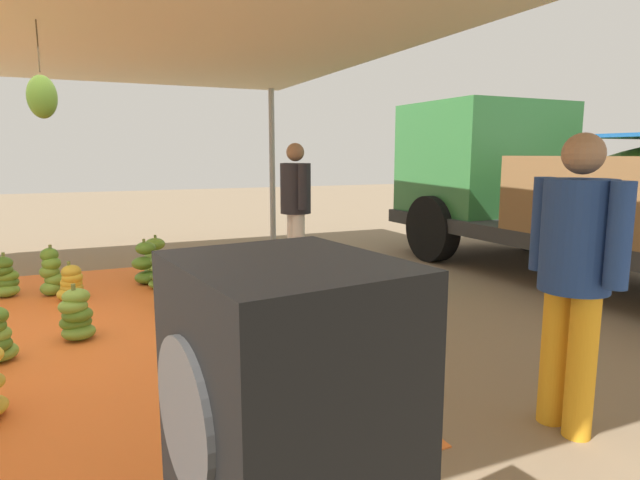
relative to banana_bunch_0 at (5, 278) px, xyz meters
name	(u,v)px	position (x,y,z in m)	size (l,w,h in m)	color
ground_plane	(359,301)	(1.78, 3.62, -0.23)	(40.00, 40.00, 0.00)	#7F6B51
tarp_orange	(61,338)	(1.78, 0.62, -0.22)	(5.74, 4.12, 0.01)	orange
tent_canopy	(21,19)	(1.79, 0.52, 2.46)	(8.00, 7.00, 2.78)	#9EA0A5
banana_bunch_0	(5,278)	(0.00, 0.00, 0.00)	(0.37, 0.38, 0.51)	#6B9E38
banana_bunch_2	(145,265)	(0.01, 1.53, 0.02)	(0.40, 0.39, 0.57)	#518428
banana_bunch_3	(156,259)	(-0.38, 1.70, 0.02)	(0.43, 0.40, 0.55)	#6B9E38
banana_bunch_5	(76,316)	(1.89, 0.76, -0.01)	(0.39, 0.38, 0.50)	#6B9E38
banana_bunch_7	(71,284)	(0.49, 0.69, -0.03)	(0.36, 0.38, 0.45)	gold
banana_bunch_9	(163,273)	(0.36, 1.69, -0.03)	(0.46, 0.44, 0.47)	#60932D
banana_bunch_10	(165,290)	(1.11, 1.62, -0.05)	(0.36, 0.32, 0.42)	#477523
banana_bunch_11	(237,299)	(2.02, 2.16, 0.02)	(0.35, 0.35, 0.56)	#75A83D
banana_bunch_13	(52,273)	(0.14, 0.48, 0.04)	(0.34, 0.34, 0.59)	#6B9E38
banana_bunch_14	(334,371)	(3.83, 2.33, -0.04)	(0.41, 0.42, 0.43)	#6B9E38
cargo_truck_main	(603,187)	(2.22, 6.80, 0.98)	(6.77, 2.52, 2.40)	#2D2D2D
worker_0	(296,200)	(0.44, 3.39, 0.80)	(0.64, 0.39, 1.76)	silver
worker_2	(575,262)	(4.74, 3.42, 0.79)	(0.64, 0.39, 1.74)	orange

